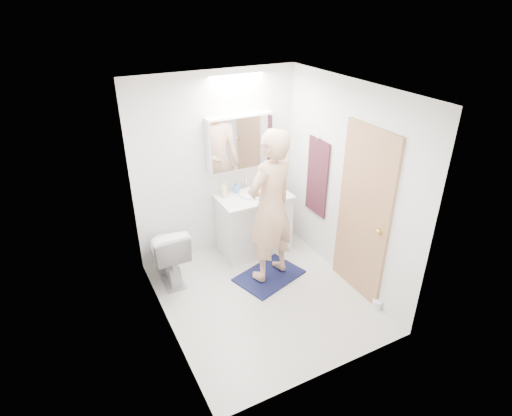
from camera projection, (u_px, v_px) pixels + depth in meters
floor at (262, 296)px, 4.92m from camera, size 2.50×2.50×0.00m
ceiling at (264, 90)px, 3.80m from camera, size 2.50×2.50×0.00m
wall_back at (217, 166)px, 5.34m from camera, size 2.50×0.00×2.50m
wall_front at (335, 269)px, 3.38m from camera, size 2.50×0.00×2.50m
wall_left at (160, 231)px, 3.91m from camera, size 0.00×2.50×2.50m
wall_right at (347, 186)px, 4.81m from camera, size 0.00×2.50×2.50m
vanity_cabinet at (254, 224)px, 5.65m from camera, size 0.90×0.55×0.78m
countertop at (254, 197)px, 5.46m from camera, size 0.95×0.58×0.04m
sink_basin at (253, 194)px, 5.47m from camera, size 0.36×0.36×0.03m
faucet at (246, 184)px, 5.59m from camera, size 0.02×0.02×0.16m
medicine_cabinet at (240, 142)px, 5.27m from camera, size 0.88×0.14×0.70m
mirror_panel at (243, 144)px, 5.21m from camera, size 0.84×0.01×0.66m
toilet at (167, 252)px, 5.06m from camera, size 0.44×0.76×0.76m
bath_rug at (269, 276)px, 5.25m from camera, size 0.93×0.76×0.02m
person at (270, 207)px, 4.80m from camera, size 0.79×0.63×1.88m
door at (363, 215)px, 4.62m from camera, size 0.04×0.80×2.00m
door_knob at (379, 232)px, 4.39m from camera, size 0.06×0.06×0.06m
towel at (317, 177)px, 5.28m from camera, size 0.02×0.42×1.00m
towel_hook at (319, 138)px, 5.03m from camera, size 0.07×0.02×0.02m
soap_bottle_a at (224, 189)px, 5.38m from camera, size 0.11×0.11×0.20m
soap_bottle_b at (237, 187)px, 5.49m from camera, size 0.10×0.10×0.16m
toothbrush_cup at (266, 184)px, 5.66m from camera, size 0.12×0.12×0.10m
toilet_paper_roll at (377, 304)px, 4.72m from camera, size 0.11×0.11×0.10m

